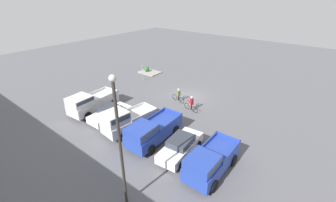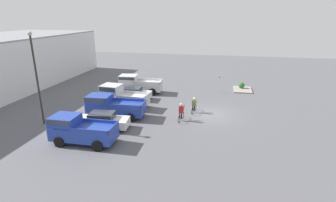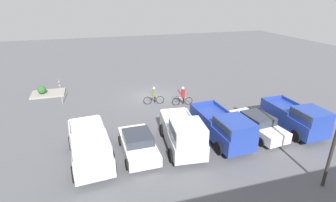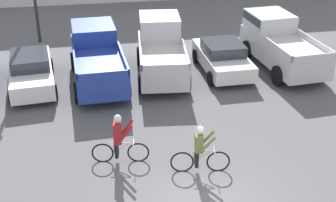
# 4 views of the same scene
# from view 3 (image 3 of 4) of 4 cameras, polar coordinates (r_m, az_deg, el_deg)

# --- Properties ---
(ground_plane) EXTENTS (80.00, 80.00, 0.00)m
(ground_plane) POSITION_cam_3_polar(r_m,az_deg,el_deg) (25.05, -3.59, 0.87)
(ground_plane) COLOR #56565B
(pickup_truck_0) EXTENTS (2.22, 4.94, 2.15)m
(pickup_truck_0) POSITION_cam_3_polar(r_m,az_deg,el_deg) (20.44, 26.29, -3.21)
(pickup_truck_0) COLOR #233D9E
(pickup_truck_0) RESTS_ON ground_plane
(sedan_0) EXTENTS (2.23, 4.70, 1.45)m
(sedan_0) POSITION_cam_3_polar(r_m,az_deg,el_deg) (19.28, 18.81, -4.81)
(sedan_0) COLOR white
(sedan_0) RESTS_ON ground_plane
(pickup_truck_1) EXTENTS (2.42, 5.56, 2.12)m
(pickup_truck_1) POSITION_cam_3_polar(r_m,az_deg,el_deg) (17.51, 11.95, -5.43)
(pickup_truck_1) COLOR #233D9E
(pickup_truck_1) RESTS_ON ground_plane
(pickup_truck_2) EXTENTS (2.56, 5.20, 2.35)m
(pickup_truck_2) POSITION_cam_3_polar(r_m,az_deg,el_deg) (16.16, 3.37, -7.05)
(pickup_truck_2) COLOR silver
(pickup_truck_2) RESTS_ON ground_plane
(sedan_1) EXTENTS (2.06, 4.23, 1.40)m
(sedan_1) POSITION_cam_3_polar(r_m,az_deg,el_deg) (16.15, -6.53, -9.22)
(sedan_1) COLOR white
(sedan_1) RESTS_ON ground_plane
(pickup_truck_3) EXTENTS (2.58, 5.41, 2.22)m
(pickup_truck_3) POSITION_cam_3_polar(r_m,az_deg,el_deg) (15.53, -16.61, -9.54)
(pickup_truck_3) COLOR silver
(pickup_truck_3) RESTS_ON ground_plane
(cyclist_0) EXTENTS (1.83, 0.52, 1.62)m
(cyclist_0) POSITION_cam_3_polar(r_m,az_deg,el_deg) (23.21, -3.08, 1.21)
(cyclist_0) COLOR black
(cyclist_0) RESTS_ON ground_plane
(cyclist_1) EXTENTS (1.82, 0.52, 1.71)m
(cyclist_1) POSITION_cam_3_polar(r_m,az_deg,el_deg) (22.98, 3.22, 1.14)
(cyclist_1) COLOR black
(cyclist_1) RESTS_ON ground_plane
(fire_lane_sign) EXTENTS (0.09, 0.30, 2.28)m
(fire_lane_sign) POSITION_cam_3_polar(r_m,az_deg,el_deg) (24.76, -22.37, 2.33)
(fire_lane_sign) COLOR #9E9EA3
(fire_lane_sign) RESTS_ON ground_plane
(curb_island) EXTENTS (3.08, 2.28, 0.15)m
(curb_island) POSITION_cam_3_polar(r_m,az_deg,el_deg) (28.27, -24.62, 1.51)
(curb_island) COLOR gray
(curb_island) RESTS_ON ground_plane
(shrub) EXTENTS (0.79, 0.79, 0.79)m
(shrub) POSITION_cam_3_polar(r_m,az_deg,el_deg) (28.07, -25.79, 2.19)
(shrub) COLOR #286028
(shrub) RESTS_ON curb_island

